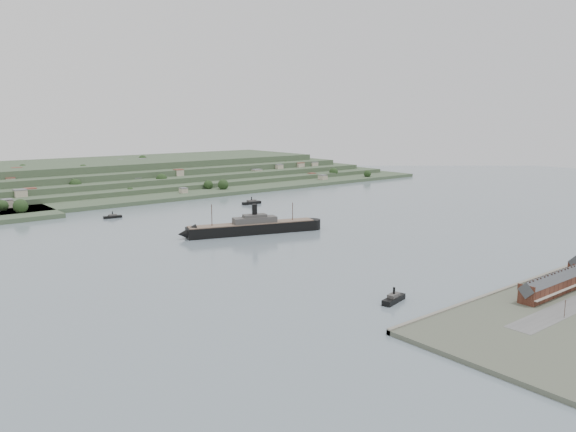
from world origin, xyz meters
TOP-DOWN VIEW (x-y plane):
  - ground at (0.00, 0.00)m, footprint 1400.00×1400.00m
  - terrace_row at (-10.00, -168.02)m, footprint 55.60×9.80m
  - far_peninsula at (27.91, 393.10)m, footprint 760.00×309.00m
  - steamship at (-39.94, 48.99)m, footprint 109.04×44.67m
  - tugboat at (-76.59, -123.35)m, footprint 17.02×8.12m
  - ferry_west at (-93.69, 178.33)m, footprint 15.95×6.25m
  - ferry_east at (45.67, 165.99)m, footprint 20.20×6.32m

SIDE VIEW (x-z plane):
  - ground at x=0.00m, z-range 0.00..0.00m
  - ferry_west at x=-93.69m, z-range -1.51..4.31m
  - tugboat at x=-76.59m, z-range -1.89..5.51m
  - ferry_east at x=45.67m, z-range -1.94..5.56m
  - steamship at x=-39.94m, z-range -8.48..18.41m
  - terrace_row at x=-10.00m, z-range 1.30..12.38m
  - far_peninsula at x=27.91m, z-range -3.12..26.88m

